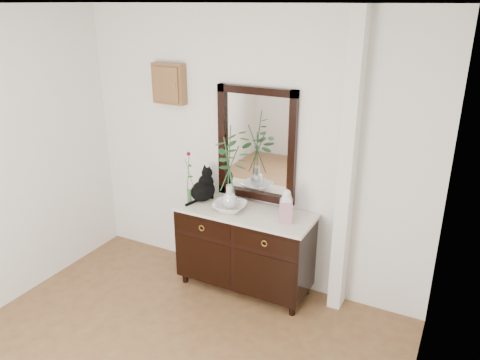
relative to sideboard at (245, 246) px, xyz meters
The scene contains 10 objects.
wall_back 0.92m from the sideboard, 111.80° to the left, with size 3.60×0.04×2.70m, color white.
pilaster 1.27m from the sideboard, 10.70° to the left, with size 0.12×0.20×2.70m, color white.
sideboard is the anchor object (origin of this frame).
wall_mirror 0.99m from the sideboard, 90.00° to the left, with size 0.80×0.06×1.10m.
key_cabinet 1.77m from the sideboard, 167.54° to the left, with size 0.35×0.10×0.40m, color brown.
cat 0.73m from the sideboard, behind, with size 0.24×0.29×0.34m, color black, non-canonical shape.
lotus_bowl 0.44m from the sideboard, 157.55° to the right, with size 0.32×0.32×0.08m, color silver.
vase_branches 0.83m from the sideboard, 157.55° to the right, with size 0.40×0.40×0.84m, color silver, non-canonical shape.
bud_vase_rose 0.87m from the sideboard, behind, with size 0.07×0.07×0.54m, color #356A38, non-canonical shape.
ginger_jar 0.69m from the sideboard, ahead, with size 0.12×0.12×0.32m, color silver, non-canonical shape.
Camera 1 is at (1.91, -1.88, 2.72)m, focal length 35.00 mm.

